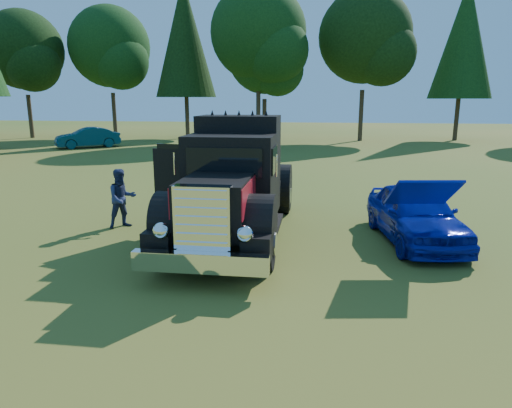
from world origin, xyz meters
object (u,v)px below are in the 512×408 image
object	(u,v)px
spectator_far	(122,198)
distant_teal_car	(88,138)
hotrod_coupe	(415,214)
diamond_t_truck	(233,188)
spectator_near	(185,193)

from	to	relation	value
spectator_far	distant_teal_car	xyz separation A→B (m)	(-11.19, 19.51, -0.08)
hotrod_coupe	distant_teal_car	xyz separation A→B (m)	(-18.79, 19.76, 0.03)
diamond_t_truck	hotrod_coupe	size ratio (longest dim) A/B	1.65
diamond_t_truck	spectator_far	distance (m)	3.25
spectator_near	spectator_far	bearing A→B (deg)	107.37
spectator_near	spectator_far	size ratio (longest dim) A/B	1.25
diamond_t_truck	spectator_near	distance (m)	1.51
spectator_near	hotrod_coupe	bearing A→B (deg)	-73.24
spectator_far	distant_teal_car	world-z (taller)	spectator_far
spectator_near	distant_teal_car	distance (m)	23.46
spectator_far	spectator_near	bearing A→B (deg)	-43.59
spectator_near	distant_teal_car	bearing A→B (deg)	52.32
hotrod_coupe	spectator_near	distance (m)	5.84
hotrod_coupe	spectator_near	xyz separation A→B (m)	(-5.83, 0.21, 0.31)
spectator_far	hotrod_coupe	bearing A→B (deg)	-44.06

